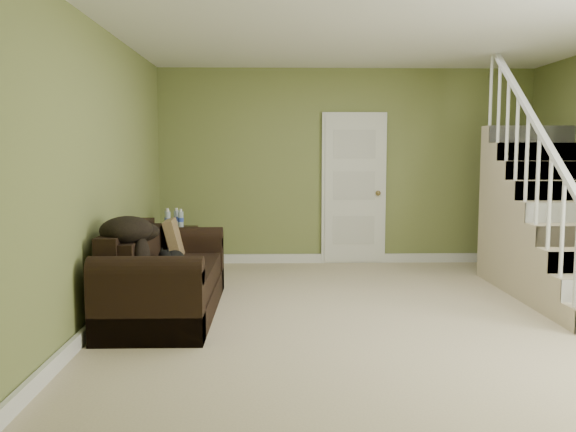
{
  "coord_description": "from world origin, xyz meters",
  "views": [
    {
      "loc": [
        -0.99,
        -5.42,
        1.49
      ],
      "look_at": [
        -0.84,
        0.41,
        0.88
      ],
      "focal_mm": 38.0,
      "sensor_mm": 36.0,
      "label": 1
    }
  ],
  "objects": [
    {
      "name": "floor",
      "position": [
        0.0,
        0.0,
        0.0
      ],
      "size": [
        5.0,
        5.5,
        0.01
      ],
      "primitive_type": "cube",
      "color": "tan",
      "rests_on": "ground"
    },
    {
      "name": "door",
      "position": [
        0.1,
        2.71,
        1.01
      ],
      "size": [
        0.86,
        0.12,
        2.02
      ],
      "color": "white",
      "rests_on": "floor"
    },
    {
      "name": "ceiling",
      "position": [
        0.0,
        0.0,
        2.6
      ],
      "size": [
        5.0,
        5.5,
        0.01
      ],
      "primitive_type": "cube",
      "color": "white",
      "rests_on": "wall_back"
    },
    {
      "name": "baseboard_left",
      "position": [
        -2.47,
        0.0,
        0.06
      ],
      "size": [
        0.04,
        5.5,
        0.12
      ],
      "primitive_type": "cube",
      "color": "white",
      "rests_on": "floor"
    },
    {
      "name": "wall_back",
      "position": [
        0.0,
        2.75,
        1.3
      ],
      "size": [
        5.0,
        0.04,
        2.6
      ],
      "primitive_type": "cube",
      "color": "olive",
      "rests_on": "floor"
    },
    {
      "name": "throw_blanket",
      "position": [
        -2.22,
        -0.3,
        0.84
      ],
      "size": [
        0.45,
        0.58,
        0.23
      ],
      "primitive_type": "ellipsoid",
      "rotation": [
        0.0,
        0.0,
        -0.05
      ],
      "color": "black",
      "rests_on": "sofa"
    },
    {
      "name": "wall_front",
      "position": [
        0.0,
        -2.75,
        1.3
      ],
      "size": [
        5.0,
        0.04,
        2.6
      ],
      "primitive_type": "cube",
      "color": "olive",
      "rests_on": "floor"
    },
    {
      "name": "banana",
      "position": [
        -1.83,
        -0.36,
        0.47
      ],
      "size": [
        0.16,
        0.19,
        0.06
      ],
      "primitive_type": "ellipsoid",
      "rotation": [
        0.0,
        0.0,
        0.65
      ],
      "color": "yellow",
      "rests_on": "sofa"
    },
    {
      "name": "throw_pillow",
      "position": [
        -2.0,
        0.78,
        0.62
      ],
      "size": [
        0.21,
        0.4,
        0.4
      ],
      "primitive_type": "cube",
      "rotation": [
        0.0,
        -0.24,
        0.04
      ],
      "color": "#4B371E",
      "rests_on": "sofa"
    },
    {
      "name": "staircase",
      "position": [
        1.99,
        0.97,
        0.64
      ],
      "size": [
        1.0,
        2.51,
        2.82
      ],
      "color": "tan",
      "rests_on": "floor"
    },
    {
      "name": "cat",
      "position": [
        -1.9,
        0.07,
        0.52
      ],
      "size": [
        0.26,
        0.46,
        0.22
      ],
      "rotation": [
        0.0,
        0.0,
        -0.34
      ],
      "color": "black",
      "rests_on": "sofa"
    },
    {
      "name": "sofa",
      "position": [
        -2.01,
        0.16,
        0.31
      ],
      "size": [
        0.89,
        2.05,
        0.81
      ],
      "color": "black",
      "rests_on": "floor"
    },
    {
      "name": "side_table",
      "position": [
        -2.16,
        1.86,
        0.31
      ],
      "size": [
        0.5,
        0.5,
        0.82
      ],
      "rotation": [
        0.0,
        0.0,
        0.01
      ],
      "color": "black",
      "rests_on": "floor"
    },
    {
      "name": "wall_left",
      "position": [
        -2.5,
        0.0,
        1.3
      ],
      "size": [
        0.04,
        5.5,
        2.6
      ],
      "primitive_type": "cube",
      "color": "olive",
      "rests_on": "floor"
    },
    {
      "name": "baseboard_back",
      "position": [
        0.0,
        2.72,
        0.06
      ],
      "size": [
        5.0,
        0.04,
        0.12
      ],
      "primitive_type": "cube",
      "color": "white",
      "rests_on": "floor"
    }
  ]
}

